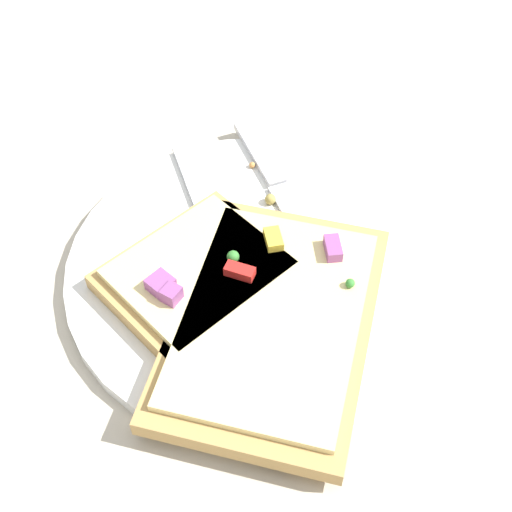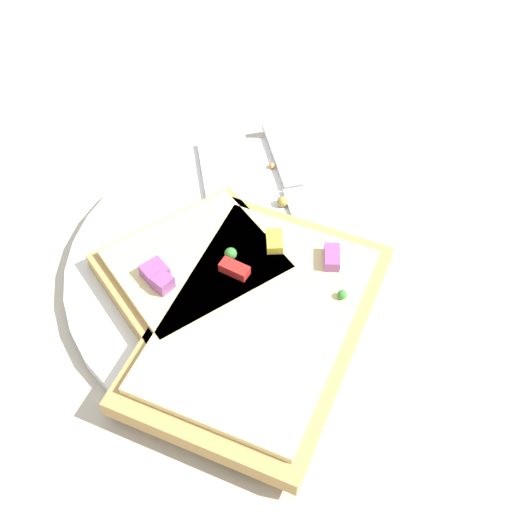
{
  "view_description": "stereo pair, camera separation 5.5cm",
  "coord_description": "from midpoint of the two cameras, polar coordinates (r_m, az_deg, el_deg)",
  "views": [
    {
      "loc": [
        -0.32,
        0.13,
        0.44
      ],
      "look_at": [
        0.0,
        0.0,
        0.02
      ],
      "focal_mm": 50.0,
      "sensor_mm": 36.0,
      "label": 1
    },
    {
      "loc": [
        -0.34,
        0.08,
        0.44
      ],
      "look_at": [
        0.0,
        0.0,
        0.02
      ],
      "focal_mm": 50.0,
      "sensor_mm": 36.0,
      "label": 2
    }
  ],
  "objects": [
    {
      "name": "fork",
      "position": [
        0.57,
        -6.18,
        1.48
      ],
      "size": [
        0.2,
        0.03,
        0.01
      ],
      "rotation": [
        0.0,
        0.0,
        9.35
      ],
      "color": "silver",
      "rests_on": "plate"
    },
    {
      "name": "pizza_slice_corner",
      "position": [
        0.54,
        -7.61,
        -1.52
      ],
      "size": [
        0.15,
        0.16,
        0.03
      ],
      "rotation": [
        0.0,
        0.0,
        1.93
      ],
      "color": "tan",
      "rests_on": "plate"
    },
    {
      "name": "pizza_slice_main",
      "position": [
        0.51,
        -1.7,
        -5.43
      ],
      "size": [
        0.25,
        0.23,
        0.03
      ],
      "rotation": [
        0.0,
        0.0,
        5.64
      ],
      "color": "tan",
      "rests_on": "plate"
    },
    {
      "name": "plate",
      "position": [
        0.56,
        -2.79,
        -1.22
      ],
      "size": [
        0.3,
        0.3,
        0.01
      ],
      "color": "white",
      "rests_on": "ground"
    },
    {
      "name": "ground_plane",
      "position": [
        0.56,
        -2.77,
        -1.6
      ],
      "size": [
        4.0,
        4.0,
        0.0
      ],
      "primitive_type": "plane",
      "color": "#BCB29E"
    },
    {
      "name": "knife",
      "position": [
        0.6,
        -0.48,
        5.01
      ],
      "size": [
        0.23,
        0.02,
        0.01
      ],
      "rotation": [
        0.0,
        0.0,
        9.41
      ],
      "color": "silver",
      "rests_on": "plate"
    },
    {
      "name": "crumb_scatter",
      "position": [
        0.6,
        -1.7,
        4.88
      ],
      "size": [
        0.05,
        0.01,
        0.01
      ],
      "color": "#9E8E49",
      "rests_on": "plate"
    }
  ]
}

